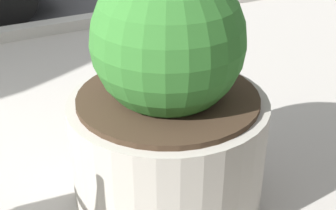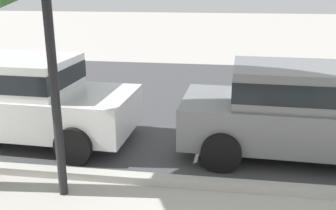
# 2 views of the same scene
# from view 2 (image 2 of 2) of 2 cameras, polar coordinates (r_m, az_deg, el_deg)

# --- Properties ---
(street_surface) EXTENTS (60.00, 9.00, 0.01)m
(street_surface) POSITION_cam_2_polar(r_m,az_deg,el_deg) (10.02, 12.07, 0.72)
(street_surface) COLOR #424244
(street_surface) RESTS_ON ground
(curb_stone) EXTENTS (60.00, 0.20, 0.12)m
(curb_stone) POSITION_cam_2_polar(r_m,az_deg,el_deg) (5.75, 14.52, -11.84)
(curb_stone) COLOR #B2AFA8
(curb_stone) RESTS_ON ground
(parked_car_white) EXTENTS (4.16, 2.04, 1.56)m
(parked_car_white) POSITION_cam_2_polar(r_m,az_deg,el_deg) (7.63, -21.01, 1.22)
(parked_car_white) COLOR silver
(parked_car_white) RESTS_ON ground
(parked_car_grey) EXTENTS (4.16, 2.04, 1.56)m
(parked_car_grey) POSITION_cam_2_polar(r_m,az_deg,el_deg) (6.78, 19.32, -0.53)
(parked_car_grey) COLOR slate
(parked_car_grey) RESTS_ON ground
(lamp_post) EXTENTS (0.32, 0.32, 3.90)m
(lamp_post) POSITION_cam_2_polar(r_m,az_deg,el_deg) (5.03, -17.55, 13.64)
(lamp_post) COLOR black
(lamp_post) RESTS_ON ground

